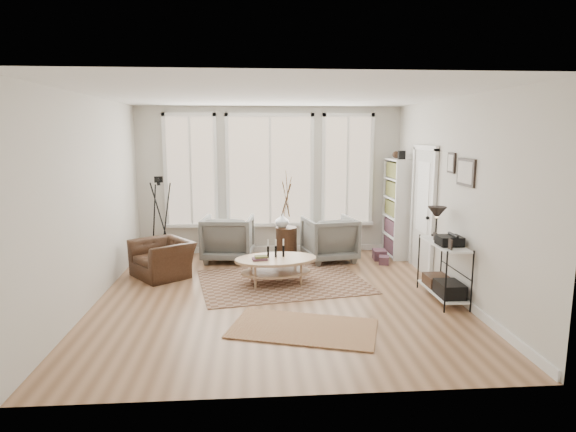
{
  "coord_description": "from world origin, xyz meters",
  "views": [
    {
      "loc": [
        -0.35,
        -6.8,
        2.38
      ],
      "look_at": [
        0.2,
        0.6,
        1.1
      ],
      "focal_mm": 30.0,
      "sensor_mm": 36.0,
      "label": 1
    }
  ],
  "objects": [
    {
      "name": "vase",
      "position": [
        0.2,
        2.19,
        0.74
      ],
      "size": [
        0.28,
        0.28,
        0.27
      ],
      "primitive_type": "imported",
      "rotation": [
        0.0,
        0.0,
        0.09
      ],
      "color": "silver",
      "rests_on": "side_table"
    },
    {
      "name": "bookcase",
      "position": [
        2.44,
        2.23,
        0.96
      ],
      "size": [
        0.31,
        0.85,
        2.06
      ],
      "color": "white",
      "rests_on": "ground"
    },
    {
      "name": "side_table",
      "position": [
        0.29,
        2.18,
        0.82
      ],
      "size": [
        0.41,
        0.41,
        1.7
      ],
      "color": "#392317",
      "rests_on": "ground"
    },
    {
      "name": "rug_main",
      "position": [
        0.12,
        0.7,
        0.01
      ],
      "size": [
        2.91,
        2.38,
        0.01
      ],
      "primitive_type": "cube",
      "rotation": [
        0.0,
        0.0,
        0.18
      ],
      "color": "brown",
      "rests_on": "ground"
    },
    {
      "name": "low_shelf",
      "position": [
        2.38,
        -0.3,
        0.51
      ],
      "size": [
        0.38,
        1.08,
        1.3
      ],
      "color": "white",
      "rests_on": "ground"
    },
    {
      "name": "wall_art",
      "position": [
        2.58,
        -0.27,
        1.88
      ],
      "size": [
        0.04,
        0.88,
        0.44
      ],
      "color": "black",
      "rests_on": "ground"
    },
    {
      "name": "book_stack_near",
      "position": [
        2.05,
        1.94,
        0.1
      ],
      "size": [
        0.26,
        0.32,
        0.19
      ],
      "primitive_type": "cube",
      "rotation": [
        0.0,
        0.0,
        -0.09
      ],
      "color": "maroon",
      "rests_on": "ground"
    },
    {
      "name": "book_stack_far",
      "position": [
        2.05,
        1.63,
        0.07
      ],
      "size": [
        0.24,
        0.27,
        0.15
      ],
      "primitive_type": "cube",
      "rotation": [
        0.0,
        0.0,
        -0.28
      ],
      "color": "maroon",
      "rests_on": "ground"
    },
    {
      "name": "accent_chair",
      "position": [
        -1.87,
        1.16,
        0.3
      ],
      "size": [
        1.24,
        1.22,
        0.61
      ],
      "primitive_type": "imported",
      "rotation": [
        0.0,
        0.0,
        -0.92
      ],
      "color": "#392317",
      "rests_on": "ground"
    },
    {
      "name": "armchair_left",
      "position": [
        -0.82,
        2.14,
        0.43
      ],
      "size": [
        1.01,
        1.03,
        0.86
      ],
      "primitive_type": "imported",
      "rotation": [
        0.0,
        0.0,
        3.04
      ],
      "color": "slate",
      "rests_on": "ground"
    },
    {
      "name": "armchair_right",
      "position": [
        1.09,
        1.97,
        0.42
      ],
      "size": [
        1.05,
        1.07,
        0.84
      ],
      "primitive_type": "imported",
      "rotation": [
        0.0,
        0.0,
        3.33
      ],
      "color": "slate",
      "rests_on": "ground"
    },
    {
      "name": "bay_window",
      "position": [
        0.0,
        2.71,
        1.61
      ],
      "size": [
        4.14,
        0.12,
        2.24
      ],
      "color": "#CBAB88",
      "rests_on": "ground"
    },
    {
      "name": "tripod_camera",
      "position": [
        -2.09,
        2.28,
        0.73
      ],
      "size": [
        0.56,
        0.56,
        1.59
      ],
      "color": "black",
      "rests_on": "ground"
    },
    {
      "name": "rug_runner",
      "position": [
        0.25,
        -1.23,
        0.01
      ],
      "size": [
        1.98,
        1.46,
        0.01
      ],
      "primitive_type": "cube",
      "rotation": [
        0.0,
        0.0,
        -0.3
      ],
      "color": "brown",
      "rests_on": "ground"
    },
    {
      "name": "door",
      "position": [
        2.57,
        1.15,
        1.12
      ],
      "size": [
        0.09,
        1.06,
        2.22
      ],
      "color": "silver",
      "rests_on": "ground"
    },
    {
      "name": "room",
      "position": [
        0.02,
        0.03,
        1.43
      ],
      "size": [
        5.5,
        5.54,
        2.9
      ],
      "color": "#A27653",
      "rests_on": "ground"
    },
    {
      "name": "coffee_table",
      "position": [
        0.0,
        0.63,
        0.32
      ],
      "size": [
        1.41,
        1.0,
        0.6
      ],
      "color": "tan",
      "rests_on": "ground"
    }
  ]
}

